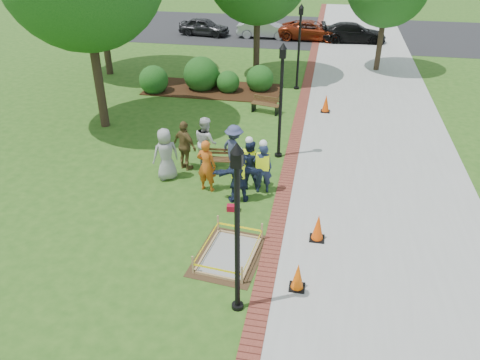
% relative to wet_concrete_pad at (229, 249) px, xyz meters
% --- Properties ---
extents(ground, '(100.00, 100.00, 0.00)m').
position_rel_wet_concrete_pad_xyz_m(ground, '(-0.66, 1.18, -0.23)').
color(ground, '#285116').
rests_on(ground, ground).
extents(sidewalk, '(6.00, 60.00, 0.02)m').
position_rel_wet_concrete_pad_xyz_m(sidewalk, '(4.34, 11.18, -0.22)').
color(sidewalk, '#9E9E99').
rests_on(sidewalk, ground).
extents(brick_edging, '(0.50, 60.00, 0.03)m').
position_rel_wet_concrete_pad_xyz_m(brick_edging, '(1.09, 11.18, -0.22)').
color(brick_edging, maroon).
rests_on(brick_edging, ground).
extents(mulch_bed, '(7.00, 3.00, 0.05)m').
position_rel_wet_concrete_pad_xyz_m(mulch_bed, '(-3.66, 13.18, -0.21)').
color(mulch_bed, '#381E0F').
rests_on(mulch_bed, ground).
extents(parking_lot, '(36.00, 12.00, 0.01)m').
position_rel_wet_concrete_pad_xyz_m(parking_lot, '(-0.66, 28.18, -0.23)').
color(parking_lot, black).
rests_on(parking_lot, ground).
extents(wet_concrete_pad, '(1.95, 2.48, 0.55)m').
position_rel_wet_concrete_pad_xyz_m(wet_concrete_pad, '(0.00, 0.00, 0.00)').
color(wet_concrete_pad, '#47331E').
rests_on(wet_concrete_pad, ground).
extents(bench_near, '(1.42, 0.62, 0.74)m').
position_rel_wet_concrete_pad_xyz_m(bench_near, '(-1.09, 4.73, 0.00)').
color(bench_near, brown).
rests_on(bench_near, ground).
extents(bench_far, '(1.40, 0.74, 0.72)m').
position_rel_wet_concrete_pad_xyz_m(bench_far, '(-0.53, 10.51, -0.00)').
color(bench_far, brown).
rests_on(bench_far, ground).
extents(cone_front, '(0.39, 0.39, 0.77)m').
position_rel_wet_concrete_pad_xyz_m(cone_front, '(1.90, -0.92, 0.13)').
color(cone_front, black).
rests_on(cone_front, ground).
extents(cone_back, '(0.42, 0.42, 0.83)m').
position_rel_wet_concrete_pad_xyz_m(cone_back, '(2.28, 1.18, 0.16)').
color(cone_back, black).
rests_on(cone_back, ground).
extents(cone_far, '(0.42, 0.42, 0.83)m').
position_rel_wet_concrete_pad_xyz_m(cone_far, '(2.19, 11.10, 0.17)').
color(cone_far, black).
rests_on(cone_far, ground).
extents(toolbox, '(0.40, 0.25, 0.19)m').
position_rel_wet_concrete_pad_xyz_m(toolbox, '(-0.35, 2.18, -0.14)').
color(toolbox, maroon).
rests_on(toolbox, ground).
extents(lamp_near, '(0.28, 0.28, 4.26)m').
position_rel_wet_concrete_pad_xyz_m(lamp_near, '(0.59, -1.82, 2.25)').
color(lamp_near, black).
rests_on(lamp_near, ground).
extents(lamp_mid, '(0.28, 0.28, 4.26)m').
position_rel_wet_concrete_pad_xyz_m(lamp_mid, '(0.59, 6.18, 2.25)').
color(lamp_mid, black).
rests_on(lamp_mid, ground).
extents(lamp_far, '(0.28, 0.28, 4.26)m').
position_rel_wet_concrete_pad_xyz_m(lamp_far, '(0.59, 14.18, 2.25)').
color(lamp_far, black).
rests_on(lamp_far, ground).
extents(shrub_a, '(1.48, 1.48, 1.48)m').
position_rel_wet_concrete_pad_xyz_m(shrub_a, '(-6.55, 12.28, -0.23)').
color(shrub_a, '#124113').
rests_on(shrub_a, ground).
extents(shrub_b, '(1.82, 1.82, 1.82)m').
position_rel_wet_concrete_pad_xyz_m(shrub_b, '(-4.30, 13.21, -0.23)').
color(shrub_b, '#124113').
rests_on(shrub_b, ground).
extents(shrub_c, '(1.18, 1.18, 1.18)m').
position_rel_wet_concrete_pad_xyz_m(shrub_c, '(-2.84, 13.04, -0.23)').
color(shrub_c, '#124113').
rests_on(shrub_c, ground).
extents(shrub_d, '(1.41, 1.41, 1.41)m').
position_rel_wet_concrete_pad_xyz_m(shrub_d, '(-1.28, 13.61, -0.23)').
color(shrub_d, '#124113').
rests_on(shrub_d, ground).
extents(shrub_e, '(1.08, 1.08, 1.08)m').
position_rel_wet_concrete_pad_xyz_m(shrub_e, '(-3.93, 13.81, -0.23)').
color(shrub_e, '#124113').
rests_on(shrub_e, ground).
extents(casual_person_a, '(0.70, 0.65, 1.84)m').
position_rel_wet_concrete_pad_xyz_m(casual_person_a, '(-3.00, 3.76, 0.68)').
color(casual_person_a, gray).
rests_on(casual_person_a, ground).
extents(casual_person_b, '(0.63, 0.46, 1.80)m').
position_rel_wet_concrete_pad_xyz_m(casual_person_b, '(-1.44, 3.26, 0.66)').
color(casual_person_b, '#C25416').
rests_on(casual_person_b, ground).
extents(casual_person_c, '(0.68, 0.70, 1.86)m').
position_rel_wet_concrete_pad_xyz_m(casual_person_c, '(-1.90, 4.96, 0.70)').
color(casual_person_c, silver).
rests_on(casual_person_c, ground).
extents(casual_person_d, '(0.69, 0.62, 1.82)m').
position_rel_wet_concrete_pad_xyz_m(casual_person_d, '(-2.55, 4.54, 0.68)').
color(casual_person_d, brown).
rests_on(casual_person_d, ground).
extents(casual_person_e, '(0.67, 0.63, 1.77)m').
position_rel_wet_concrete_pad_xyz_m(casual_person_e, '(-0.81, 4.67, 0.65)').
color(casual_person_e, '#3A4065').
rests_on(casual_person_e, ground).
extents(hivis_worker_a, '(0.64, 0.50, 1.90)m').
position_rel_wet_concrete_pad_xyz_m(hivis_worker_a, '(-0.29, 2.82, 0.71)').
color(hivis_worker_a, '#1C1E49').
rests_on(hivis_worker_a, ground).
extents(hivis_worker_b, '(0.62, 0.48, 1.87)m').
position_rel_wet_concrete_pad_xyz_m(hivis_worker_b, '(0.37, 3.49, 0.69)').
color(hivis_worker_b, '#152639').
rests_on(hivis_worker_b, ground).
extents(hivis_worker_c, '(0.58, 0.41, 1.85)m').
position_rel_wet_concrete_pad_xyz_m(hivis_worker_c, '(-0.12, 3.70, 0.68)').
color(hivis_worker_c, '#1D204B').
rests_on(hivis_worker_c, ground).
extents(parked_car_a, '(2.41, 4.49, 1.40)m').
position_rel_wet_concrete_pad_xyz_m(parked_car_a, '(-7.31, 25.28, -0.23)').
color(parked_car_a, '#232325').
rests_on(parked_car_a, ground).
extents(parked_car_b, '(1.96, 4.42, 1.44)m').
position_rel_wet_concrete_pad_xyz_m(parked_car_b, '(-2.75, 25.39, -0.23)').
color(parked_car_b, '#A9A9AE').
rests_on(parked_car_b, ground).
extents(parked_car_c, '(2.03, 4.45, 1.43)m').
position_rel_wet_concrete_pad_xyz_m(parked_car_c, '(0.67, 25.45, -0.23)').
color(parked_car_c, maroon).
rests_on(parked_car_c, ground).
extents(parked_car_d, '(2.26, 4.55, 1.44)m').
position_rel_wet_concrete_pad_xyz_m(parked_car_d, '(3.64, 25.25, -0.23)').
color(parked_car_d, black).
rests_on(parked_car_d, ground).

